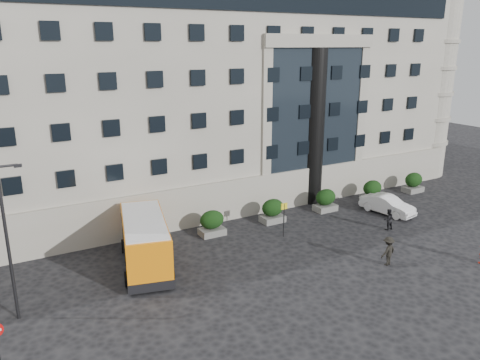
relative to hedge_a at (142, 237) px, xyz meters
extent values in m
plane|color=black|center=(4.00, -7.80, -0.93)|extent=(120.00, 120.00, 0.00)
cube|color=gray|center=(10.00, 14.20, 8.07)|extent=(44.00, 24.00, 18.00)
cylinder|color=black|center=(16.00, 2.50, 5.57)|extent=(1.80, 1.80, 13.00)
cube|color=#5C5D5A|center=(0.00, 0.00, -0.68)|extent=(1.80, 1.20, 0.50)
ellipsoid|color=black|center=(0.00, 0.00, 0.24)|extent=(1.80, 1.26, 1.34)
cube|color=#5C5D5A|center=(5.20, 0.00, -0.68)|extent=(1.80, 1.20, 0.50)
ellipsoid|color=black|center=(5.20, 0.00, 0.24)|extent=(1.80, 1.26, 1.34)
cube|color=#5C5D5A|center=(10.40, 0.00, -0.68)|extent=(1.80, 1.20, 0.50)
ellipsoid|color=black|center=(10.40, 0.00, 0.24)|extent=(1.80, 1.26, 1.34)
cube|color=#5C5D5A|center=(15.60, 0.00, -0.68)|extent=(1.80, 1.20, 0.50)
ellipsoid|color=black|center=(15.60, 0.00, 0.24)|extent=(1.80, 1.26, 1.34)
cube|color=#5C5D5A|center=(20.80, 0.00, -0.68)|extent=(1.80, 1.20, 0.50)
ellipsoid|color=black|center=(20.80, 0.00, 0.24)|extent=(1.80, 1.26, 1.34)
cube|color=#5C5D5A|center=(26.00, 0.00, -0.68)|extent=(1.80, 1.20, 0.50)
ellipsoid|color=black|center=(26.00, 0.00, 0.24)|extent=(1.80, 1.26, 1.34)
cylinder|color=#262628|center=(-8.00, -4.80, 3.07)|extent=(0.16, 0.16, 8.00)
cylinder|color=#262628|center=(-7.55, -4.80, 6.92)|extent=(0.90, 0.12, 0.12)
cube|color=black|center=(-7.10, -4.80, 6.87)|extent=(0.35, 0.18, 0.14)
cylinder|color=#262628|center=(9.50, -2.80, 0.32)|extent=(0.08, 0.08, 2.50)
cube|color=yellow|center=(9.50, -2.80, 1.37)|extent=(0.50, 0.06, 0.45)
cube|color=orange|center=(-0.52, -2.38, 0.86)|extent=(4.17, 7.70, 2.48)
cube|color=black|center=(-0.52, -2.38, -0.48)|extent=(4.22, 7.75, 0.55)
cube|color=black|center=(-0.52, -2.38, 1.11)|extent=(3.85, 6.15, 1.10)
cube|color=silver|center=(-0.52, -2.38, 2.05)|extent=(3.96, 7.32, 0.18)
cylinder|color=black|center=(-2.30, -4.35, -0.48)|extent=(0.49, 0.94, 0.90)
cylinder|color=black|center=(0.14, -4.95, -0.48)|extent=(0.49, 0.94, 0.90)
cylinder|color=black|center=(-1.19, 0.19, -0.48)|extent=(0.49, 0.94, 0.90)
cylinder|color=black|center=(1.25, -0.40, -0.48)|extent=(0.49, 0.94, 0.90)
imported|color=black|center=(-7.50, 8.20, -0.23)|extent=(2.37, 5.05, 1.40)
imported|color=white|center=(19.53, -3.00, -0.19)|extent=(2.37, 4.70, 1.48)
imported|color=black|center=(16.98, -5.50, -0.13)|extent=(0.83, 0.67, 1.60)
imported|color=black|center=(12.61, -9.65, 0.00)|extent=(1.29, 0.87, 1.85)
camera|label=1|loc=(-8.44, -28.25, 12.32)|focal=35.00mm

